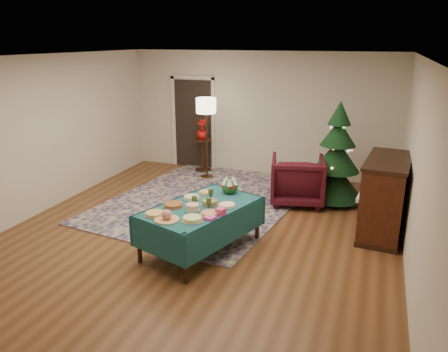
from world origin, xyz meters
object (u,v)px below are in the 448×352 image
(side_table, at_px, (203,156))
(piano, at_px, (384,198))
(buffet_table, at_px, (201,215))
(floor_lamp, at_px, (206,111))
(christmas_tree, at_px, (336,158))
(armchair, at_px, (297,178))
(potted_plant, at_px, (202,134))
(gift_box, at_px, (221,211))

(side_table, height_order, piano, piano)
(buffet_table, distance_m, floor_lamp, 3.60)
(christmas_tree, bearing_deg, side_table, 161.27)
(armchair, distance_m, potted_plant, 2.80)
(buffet_table, xyz_separation_m, potted_plant, (-1.49, 3.71, 0.33))
(armchair, xyz_separation_m, floor_lamp, (-2.15, 0.88, 1.00))
(christmas_tree, bearing_deg, floor_lamp, 168.07)
(armchair, relative_size, floor_lamp, 0.56)
(gift_box, height_order, armchair, armchair)
(gift_box, distance_m, potted_plant, 4.33)
(buffet_table, height_order, armchair, armchair)
(buffet_table, bearing_deg, potted_plant, 111.94)
(armchair, height_order, side_table, armchair)
(piano, bearing_deg, floor_lamp, 154.43)
(side_table, relative_size, potted_plant, 1.64)
(gift_box, relative_size, christmas_tree, 0.06)
(christmas_tree, bearing_deg, buffet_table, -120.79)
(gift_box, height_order, piano, piano)
(christmas_tree, relative_size, piano, 1.30)
(floor_lamp, bearing_deg, piano, -25.57)
(gift_box, xyz_separation_m, side_table, (-1.86, 3.90, -0.37))
(piano, bearing_deg, buffet_table, -148.47)
(side_table, bearing_deg, armchair, -28.77)
(buffet_table, relative_size, piano, 1.37)
(armchair, distance_m, floor_lamp, 2.53)
(buffet_table, xyz_separation_m, christmas_tree, (1.59, 2.66, 0.30))
(gift_box, relative_size, piano, 0.08)
(potted_plant, distance_m, piano, 4.53)
(floor_lamp, bearing_deg, christmas_tree, -11.93)
(buffet_table, xyz_separation_m, armchair, (0.94, 2.37, -0.06))
(floor_lamp, xyz_separation_m, piano, (3.66, -1.75, -0.89))
(gift_box, bearing_deg, floor_lamp, 114.65)
(buffet_table, distance_m, armchair, 2.55)
(buffet_table, relative_size, side_table, 2.66)
(gift_box, relative_size, side_table, 0.15)
(gift_box, distance_m, armchair, 2.64)
(potted_plant, bearing_deg, floor_lamp, -58.42)
(side_table, relative_size, christmas_tree, 0.40)
(buffet_table, xyz_separation_m, gift_box, (0.37, -0.20, 0.18))
(side_table, distance_m, piano, 4.52)
(floor_lamp, bearing_deg, armchair, -22.29)
(armchair, xyz_separation_m, potted_plant, (-2.43, 1.34, 0.39))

